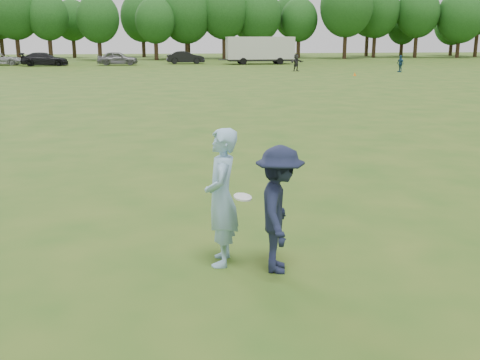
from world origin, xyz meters
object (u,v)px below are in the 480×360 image
Objects in this scene: defender at (279,210)px; player_far_d at (296,62)px; player_far_b at (400,64)px; car_f at (185,58)px; car_c at (2,59)px; field_cone at (355,74)px; car_e at (118,58)px; car_d at (45,59)px; thrower at (222,198)px; cargo_trailer at (260,49)px.

defender is 1.14× the size of player_far_d.
defender is 47.69m from player_far_d.
defender reaches higher than player_far_b.
player_far_d is 18.61m from car_f.
field_cone is (34.47, -22.75, -0.53)m from car_c.
player_far_d is 22.47m from car_e.
player_far_b is at bearing -118.23° from car_d.
car_f reaches higher than car_d.
field_cone is at bearing -119.89° from car_c.
car_c reaches higher than field_cone.
car_f is at bearing 120.12° from field_cone.
thrower is 1.34× the size of player_far_b.
cargo_trailer reaches higher than player_far_b.
cargo_trailer is (10.83, 60.03, 0.83)m from defender.
field_cone is (16.07, 38.82, -0.90)m from thrower.
player_far_b is 5.24× the size of field_cone.
car_e is at bearing -165.59° from thrower.
car_f is (-9.80, 15.82, -0.08)m from player_far_d.
defender is at bearing -111.28° from field_cone.
defender is 61.24m from car_d.
defender is at bearing 73.38° from thrower.
car_c is 41.30m from field_cone.
player_far_b and car_e have the same top height.
player_far_b reaches higher than car_d.
thrower reaches higher than field_cone.
car_c is at bearing -127.57° from player_far_b.
thrower is 0.90m from defender.
cargo_trailer is (8.80, -1.99, 1.03)m from car_f.
player_far_b is 0.32× the size of car_c.
car_f is (-19.18, 18.59, -0.04)m from player_far_b.
defender is 0.21× the size of cargo_trailer.
player_far_b is (21.22, 43.43, -0.16)m from defender.
player_far_d is 0.36× the size of car_f.
player_far_d is 7.81m from field_cone.
car_f is 9.08m from cargo_trailer.
cargo_trailer is at bearing -90.14° from car_c.
car_c is (-40.41, 18.53, -0.11)m from player_far_b.
car_c is 30.11m from cargo_trailer.
cargo_trailer reaches higher than car_c.
defender is at bearing -100.23° from cargo_trailer.
player_far_d is 0.34× the size of car_c.
thrower is 59.81m from car_e.
car_e is (-17.74, 13.78, -0.04)m from player_far_d.
car_d is (-13.18, 59.23, -0.30)m from thrower.
car_e reaches higher than car_c.
defender reaches higher than player_far_d.
thrower reaches higher than car_d.
car_f is at bearing -86.30° from car_c.
player_far_d is 29.10m from car_d.
cargo_trailer is (16.74, 0.05, 0.99)m from car_e.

